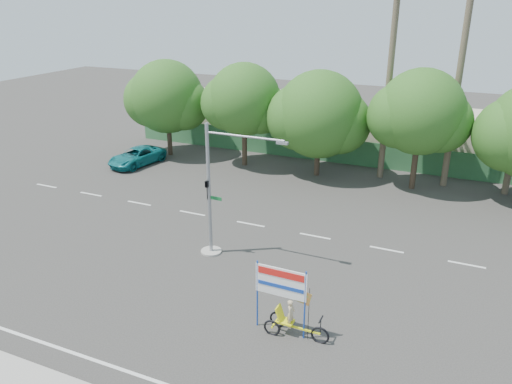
% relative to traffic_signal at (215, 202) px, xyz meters
% --- Properties ---
extents(ground, '(120.00, 120.00, 0.00)m').
position_rel_traffic_signal_xyz_m(ground, '(2.20, -3.98, -2.92)').
color(ground, '#33302D').
rests_on(ground, ground).
extents(fence, '(38.00, 0.08, 2.00)m').
position_rel_traffic_signal_xyz_m(fence, '(2.20, 17.52, -1.92)').
color(fence, '#336B3D').
rests_on(fence, ground).
extents(building_left, '(12.00, 8.00, 4.00)m').
position_rel_traffic_signal_xyz_m(building_left, '(-7.80, 22.02, -0.92)').
color(building_left, beige).
rests_on(building_left, ground).
extents(building_right, '(14.00, 8.00, 3.60)m').
position_rel_traffic_signal_xyz_m(building_right, '(10.20, 22.02, -1.12)').
color(building_right, beige).
rests_on(building_right, ground).
extents(tree_far_left, '(7.14, 6.00, 7.96)m').
position_rel_traffic_signal_xyz_m(tree_far_left, '(-11.85, 14.02, 1.84)').
color(tree_far_left, '#473828').
rests_on(tree_far_left, ground).
extents(tree_left, '(6.66, 5.60, 8.07)m').
position_rel_traffic_signal_xyz_m(tree_left, '(-4.85, 14.02, 2.14)').
color(tree_left, '#473828').
rests_on(tree_left, ground).
extents(tree_center, '(7.62, 6.40, 7.85)m').
position_rel_traffic_signal_xyz_m(tree_center, '(1.14, 14.02, 1.55)').
color(tree_center, '#473828').
rests_on(tree_center, ground).
extents(tree_right, '(6.90, 5.80, 8.36)m').
position_rel_traffic_signal_xyz_m(tree_right, '(8.15, 14.02, 2.32)').
color(tree_right, '#473828').
rests_on(tree_right, ground).
extents(palm_tall, '(3.73, 3.79, 17.45)m').
position_rel_traffic_signal_xyz_m(palm_tall, '(10.20, 15.52, 7.55)').
color(palm_tall, '#70604C').
rests_on(palm_tall, ground).
extents(palm_short, '(3.73, 3.79, 14.45)m').
position_rel_traffic_signal_xyz_m(palm_short, '(5.70, 15.52, 5.94)').
color(palm_short, '#70604C').
rests_on(palm_short, ground).
extents(traffic_signal, '(4.72, 1.10, 7.00)m').
position_rel_traffic_signal_xyz_m(traffic_signal, '(0.00, 0.00, 0.00)').
color(traffic_signal, gray).
rests_on(traffic_signal, ground).
extents(trike_billboard, '(3.13, 0.72, 3.07)m').
position_rel_traffic_signal_xyz_m(trike_billboard, '(5.75, -4.80, -1.68)').
color(trike_billboard, black).
rests_on(trike_billboard, ground).
extents(pickup_truck, '(3.15, 5.27, 1.37)m').
position_rel_traffic_signal_xyz_m(pickup_truck, '(-12.74, 10.61, -2.23)').
color(pickup_truck, '#106F73').
rests_on(pickup_truck, ground).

